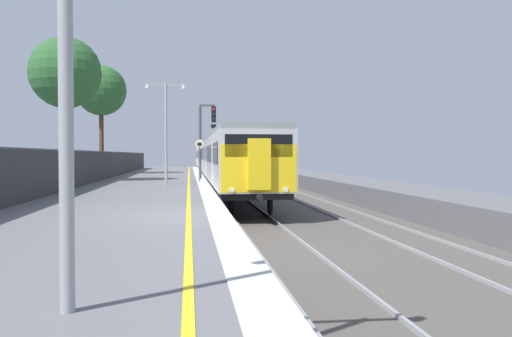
% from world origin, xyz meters
% --- Properties ---
extents(ground, '(17.40, 110.00, 1.21)m').
position_xyz_m(ground, '(2.64, 0.00, -0.61)').
color(ground, slate).
extents(commuter_train_at_platform, '(2.83, 63.51, 3.81)m').
position_xyz_m(commuter_train_at_platform, '(2.10, 36.77, 1.27)').
color(commuter_train_at_platform, '#B7B7BC').
rests_on(commuter_train_at_platform, ground).
extents(signal_gantry, '(1.10, 0.24, 4.64)m').
position_xyz_m(signal_gantry, '(0.64, 20.55, 2.91)').
color(signal_gantry, '#47474C').
rests_on(signal_gantry, ground).
extents(speed_limit_sign, '(0.59, 0.08, 2.40)m').
position_xyz_m(speed_limit_sign, '(0.25, 17.13, 1.54)').
color(speed_limit_sign, '#59595B').
rests_on(speed_limit_sign, ground).
extents(platform_lamp_mid, '(2.00, 0.20, 5.11)m').
position_xyz_m(platform_lamp_mid, '(-1.49, 14.22, 3.05)').
color(platform_lamp_mid, '#93999E').
rests_on(platform_lamp_mid, ground).
extents(background_tree_left, '(3.96, 3.96, 8.56)m').
position_xyz_m(background_tree_left, '(-7.28, 30.63, 6.42)').
color(background_tree_left, '#473323').
rests_on(background_tree_left, ground).
extents(background_tree_centre, '(3.98, 3.98, 8.09)m').
position_xyz_m(background_tree_centre, '(-7.14, 17.92, 5.98)').
color(background_tree_centre, '#473323').
rests_on(background_tree_centre, ground).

